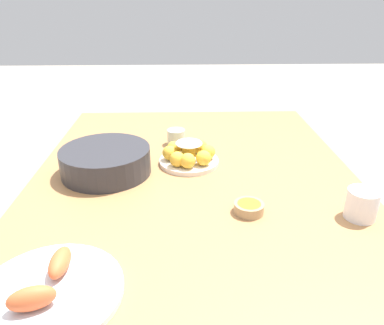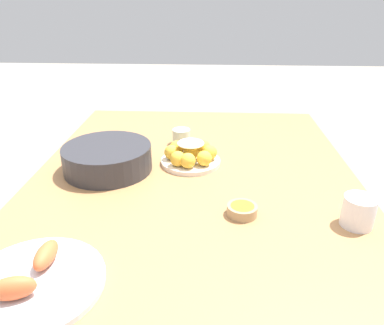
# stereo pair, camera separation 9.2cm
# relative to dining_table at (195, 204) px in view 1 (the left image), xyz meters

# --- Properties ---
(dining_table) EXTENTS (1.53, 1.09, 0.73)m
(dining_table) POSITION_rel_dining_table_xyz_m (0.00, 0.00, 0.00)
(dining_table) COLOR #A87547
(dining_table) RESTS_ON ground_plane
(cake_plate) EXTENTS (0.21, 0.21, 0.09)m
(cake_plate) POSITION_rel_dining_table_xyz_m (0.15, 0.02, 0.11)
(cake_plate) COLOR silver
(cake_plate) RESTS_ON dining_table
(serving_bowl) EXTENTS (0.30, 0.30, 0.09)m
(serving_bowl) POSITION_rel_dining_table_xyz_m (0.09, 0.30, 0.12)
(serving_bowl) COLOR #2D2D33
(serving_bowl) RESTS_ON dining_table
(sauce_bowl) EXTENTS (0.08, 0.08, 0.03)m
(sauce_bowl) POSITION_rel_dining_table_xyz_m (-0.17, -0.14, 0.09)
(sauce_bowl) COLOR tan
(sauce_bowl) RESTS_ON dining_table
(seafood_platter) EXTENTS (0.30, 0.30, 0.06)m
(seafood_platter) POSITION_rel_dining_table_xyz_m (-0.47, 0.32, 0.09)
(seafood_platter) COLOR silver
(seafood_platter) RESTS_ON dining_table
(cup_near) EXTENTS (0.08, 0.08, 0.08)m
(cup_near) POSITION_rel_dining_table_xyz_m (-0.21, -0.44, 0.12)
(cup_near) COLOR white
(cup_near) RESTS_ON dining_table
(cup_far) EXTENTS (0.07, 0.07, 0.06)m
(cup_far) POSITION_rel_dining_table_xyz_m (0.34, 0.07, 0.11)
(cup_far) COLOR beige
(cup_far) RESTS_ON dining_table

